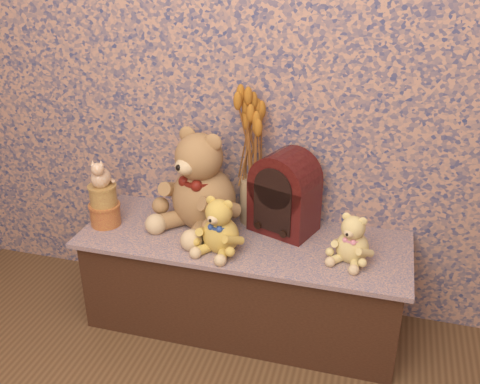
# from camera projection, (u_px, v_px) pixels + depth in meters

# --- Properties ---
(display_shelf) EXTENTS (1.41, 0.51, 0.45)m
(display_shelf) POSITION_uv_depth(u_px,v_px,m) (243.00, 281.00, 2.42)
(display_shelf) COLOR #384473
(display_shelf) RESTS_ON ground
(teddy_large) EXTENTS (0.53, 0.56, 0.48)m
(teddy_large) POSITION_uv_depth(u_px,v_px,m) (203.00, 175.00, 2.34)
(teddy_large) COLOR #96653A
(teddy_large) RESTS_ON display_shelf
(teddy_medium) EXTENTS (0.25, 0.28, 0.25)m
(teddy_medium) POSITION_uv_depth(u_px,v_px,m) (221.00, 222.00, 2.19)
(teddy_medium) COLOR gold
(teddy_medium) RESTS_ON display_shelf
(teddy_small) EXTENTS (0.23, 0.25, 0.22)m
(teddy_small) POSITION_uv_depth(u_px,v_px,m) (353.00, 236.00, 2.12)
(teddy_small) COLOR tan
(teddy_small) RESTS_ON display_shelf
(cathedral_radio) EXTENTS (0.31, 0.27, 0.37)m
(cathedral_radio) POSITION_uv_depth(u_px,v_px,m) (285.00, 192.00, 2.31)
(cathedral_radio) COLOR #3D0B0B
(cathedral_radio) RESTS_ON display_shelf
(ceramic_vase) EXTENTS (0.13, 0.13, 0.20)m
(ceramic_vase) POSITION_uv_depth(u_px,v_px,m) (254.00, 200.00, 2.42)
(ceramic_vase) COLOR tan
(ceramic_vase) RESTS_ON display_shelf
(dried_stalks) EXTENTS (0.31, 0.31, 0.45)m
(dried_stalks) POSITION_uv_depth(u_px,v_px,m) (254.00, 131.00, 2.28)
(dried_stalks) COLOR #AD621B
(dried_stalks) RESTS_ON ceramic_vase
(biscuit_tin_lower) EXTENTS (0.17, 0.17, 0.10)m
(biscuit_tin_lower) POSITION_uv_depth(u_px,v_px,m) (105.00, 214.00, 2.41)
(biscuit_tin_lower) COLOR gold
(biscuit_tin_lower) RESTS_ON display_shelf
(biscuit_tin_upper) EXTENTS (0.13, 0.13, 0.09)m
(biscuit_tin_upper) POSITION_uv_depth(u_px,v_px,m) (103.00, 195.00, 2.37)
(biscuit_tin_upper) COLOR #E0CC62
(biscuit_tin_upper) RESTS_ON biscuit_tin_lower
(cat_figurine) EXTENTS (0.12, 0.13, 0.14)m
(cat_figurine) POSITION_uv_depth(u_px,v_px,m) (100.00, 172.00, 2.32)
(cat_figurine) COLOR silver
(cat_figurine) RESTS_ON biscuit_tin_upper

